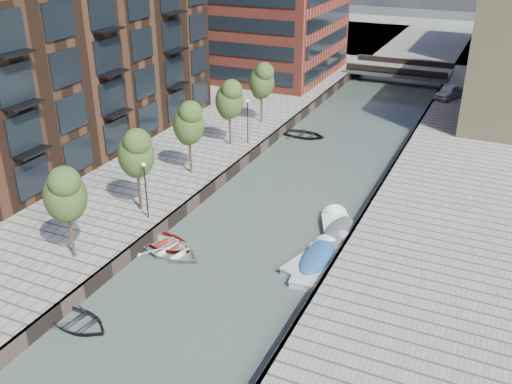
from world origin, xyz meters
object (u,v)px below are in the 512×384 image
Objects in this scene: motorboat_2 at (317,262)px; tree_6 at (262,80)px; motorboat_3 at (322,256)px; motorboat_4 at (337,231)px; car at (449,92)px; sloop_0 at (78,325)px; sloop_2 at (166,245)px; bridge at (400,70)px; tree_3 at (136,152)px; tree_5 at (229,98)px; tree_4 at (189,122)px; sloop_3 at (170,253)px; sloop_4 at (304,137)px.

tree_6 is at bearing 122.26° from motorboat_2.
motorboat_3 is 3.56m from motorboat_4.
car reaches higher than motorboat_2.
sloop_0 is 15.25m from motorboat_3.
sloop_2 is 0.98× the size of car.
bridge is at bearing 96.08° from motorboat_3.
tree_6 reaches higher than motorboat_3.
bridge is at bearing 71.90° from tree_6.
sloop_0 is 0.93× the size of car.
tree_3 reaches higher than motorboat_3.
tree_5 is 1.01× the size of motorboat_4.
tree_6 reaches higher than sloop_2.
bridge reaches higher than motorboat_4.
bridge is 58.41m from sloop_0.
tree_4 is 1.40× the size of sloop_2.
sloop_3 is 1.14× the size of sloop_4.
car is at bearing -34.41° from sloop_4.
bridge is at bearing 78.00° from tree_4.
tree_3 is 14.39m from motorboat_3.
tree_5 is at bearing 27.09° from sloop_3.
motorboat_4 reaches higher than motorboat_2.
sloop_3 reaches higher than sloop_4.
motorboat_3 is at bearing -45.18° from tree_5.
bridge is 34.30m from tree_5.
sloop_4 is (4.49, 7.23, -5.31)m from tree_5.
tree_4 is (0.00, 7.00, 0.00)m from tree_3.
tree_3 is at bearing 68.04° from sloop_2.
tree_5 is 1.40× the size of sloop_2.
tree_5 is at bearing 90.00° from tree_3.
car reaches higher than sloop_4.
sloop_2 is 23.48m from sloop_4.
sloop_0 is 0.67× the size of motorboat_3.
motorboat_4 is at bearing -12.58° from tree_4.
tree_4 is 7.00m from tree_5.
sloop_3 is 0.83× the size of motorboat_3.
sloop_4 is at bearing 72.48° from tree_4.
tree_4 is at bearing -102.00° from bridge.
tree_5 is at bearing 14.55° from sloop_0.
motorboat_4 is at bearing -39.38° from sloop_3.
car is (11.81, 40.50, 1.74)m from sloop_3.
tree_3 is at bearing 179.33° from motorboat_2.
sloop_0 is (3.62, -18.19, -5.31)m from tree_4.
tree_5 is at bearing -103.58° from car.
sloop_3 is at bearing 2.06° from sloop_0.
motorboat_3 is at bearing -56.40° from sloop_3.
tree_4 is at bearing 163.44° from sloop_4.
motorboat_4 is at bearing -73.86° from car.
motorboat_2 is 37.80m from car.
tree_5 reaches higher than sloop_2.
sloop_0 is at bearing -94.80° from bridge.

